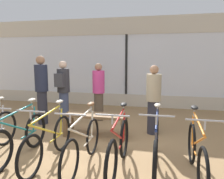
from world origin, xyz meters
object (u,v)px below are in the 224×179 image
Objects in this scene: bicycle_center_right at (119,147)px; bicycle_far_right at (196,153)px; customer_near_rack at (42,88)px; bicycle_center_left at (49,141)px; customer_by_window at (99,91)px; customer_near_bench at (153,98)px; customer_mid_floor at (63,89)px; bicycle_right at (156,148)px; display_bench at (95,118)px; bicycle_left at (20,138)px; bicycle_center at (83,144)px.

bicycle_center_right is 1.00× the size of bicycle_far_right.
bicycle_center_right is 3.25m from customer_near_rack.
bicycle_center_right is (1.21, -0.02, 0.01)m from bicycle_center_left.
customer_by_window reaches higher than customer_near_bench.
customer_by_window reaches higher than bicycle_far_right.
bicycle_right is at bearing -41.25° from customer_mid_floor.
customer_mid_floor reaches higher than customer_near_bench.
bicycle_far_right is 1.24× the size of display_bench.
bicycle_right is at bearing -57.19° from customer_by_window.
customer_near_rack is 0.58m from customer_mid_floor.
bicycle_center_left is at bearing -179.72° from bicycle_far_right.
customer_near_bench is (2.48, -0.49, -0.07)m from customer_mid_floor.
customer_mid_floor reaches higher than bicycle_center_left.
bicycle_center_left is at bearing -57.25° from customer_near_rack.
customer_near_rack is 2.94m from customer_near_bench.
customer_near_bench reaches higher than bicycle_right.
bicycle_left is 2.94m from bicycle_far_right.
bicycle_left is 1.01× the size of customer_mid_floor.
customer_near_bench is (1.04, 1.87, 0.46)m from bicycle_center.
bicycle_center_left is 2.53m from customer_mid_floor.
bicycle_center_right is at bearing 0.71° from bicycle_center.
bicycle_far_right is (1.74, 0.04, 0.01)m from bicycle_center.
bicycle_left is at bearing 179.71° from bicycle_far_right.
bicycle_center_right is at bearing -103.63° from customer_near_bench.
customer_by_window is at bearing 18.46° from customer_mid_floor.
customer_near_bench is at bearing 19.88° from display_bench.
bicycle_center_left is 1.02× the size of bicycle_right.
bicycle_center_right is 0.57m from bicycle_right.
bicycle_right is (0.57, 0.07, 0.00)m from bicycle_center_right.
bicycle_center is 1.43m from display_bench.
bicycle_center_left is 1.44m from display_bench.
bicycle_center is at bearing -2.49° from bicycle_left.
bicycle_center is at bearing -79.09° from customer_by_window.
bicycle_center_right is (0.59, 0.01, 0.00)m from bicycle_center.
bicycle_left reaches higher than bicycle_center_left.
bicycle_center_right is at bearing -67.50° from customer_by_window.
customer_near_bench is (2.24, 1.81, 0.46)m from bicycle_left.
bicycle_center_left is 1.00× the size of bicycle_center_right.
bicycle_center_left is 1.08× the size of customer_near_bench.
bicycle_far_right is at bearing -28.49° from customer_near_rack.
customer_by_window is at bearing 152.81° from customer_near_bench.
bicycle_center_right reaches higher than display_bench.
bicycle_left is 1.01× the size of bicycle_right.
bicycle_far_right is (0.58, -0.04, 0.00)m from bicycle_right.
bicycle_far_right reaches higher than bicycle_left.
bicycle_center_left reaches higher than bicycle_center.
bicycle_center_right is 1.15m from bicycle_far_right.
bicycle_center is 1.07× the size of customer_near_bench.
customer_mid_floor is at bearing 121.48° from bicycle_center.
bicycle_right is 3.66m from customer_near_rack.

